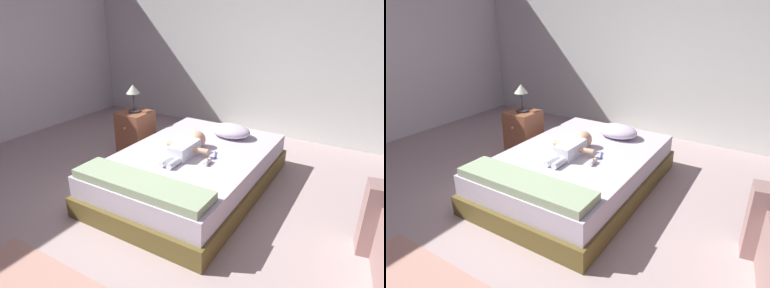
% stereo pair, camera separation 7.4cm
% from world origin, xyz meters
% --- Properties ---
extents(ground_plane, '(8.00, 8.00, 0.00)m').
position_xyz_m(ground_plane, '(0.00, 0.00, 0.00)').
color(ground_plane, '#B19B99').
extents(wall_behind_bed, '(8.00, 0.12, 2.75)m').
position_xyz_m(wall_behind_bed, '(0.00, 3.00, 1.37)').
color(wall_behind_bed, silver).
rests_on(wall_behind_bed, ground_plane).
extents(bed, '(1.41, 2.10, 0.40)m').
position_xyz_m(bed, '(0.05, 0.96, 0.20)').
color(bed, brown).
rests_on(bed, ground_plane).
extents(pillow, '(0.47, 0.32, 0.15)m').
position_xyz_m(pillow, '(0.20, 1.58, 0.48)').
color(pillow, silver).
rests_on(pillow, bed).
extents(baby, '(0.47, 0.69, 0.18)m').
position_xyz_m(baby, '(0.03, 0.93, 0.47)').
color(baby, white).
rests_on(baby, bed).
extents(toothbrush, '(0.08, 0.14, 0.02)m').
position_xyz_m(toothbrush, '(0.29, 1.03, 0.41)').
color(toothbrush, blue).
rests_on(toothbrush, bed).
extents(nightstand, '(0.38, 0.41, 0.56)m').
position_xyz_m(nightstand, '(-1.04, 1.38, 0.28)').
color(nightstand, brown).
rests_on(nightstand, ground_plane).
extents(lamp, '(0.17, 0.17, 0.35)m').
position_xyz_m(lamp, '(-1.04, 1.38, 0.82)').
color(lamp, '#333338').
rests_on(lamp, nightstand).
extents(blanket, '(1.26, 0.32, 0.08)m').
position_xyz_m(blanket, '(0.05, 0.13, 0.44)').
color(blanket, '#98B088').
rests_on(blanket, bed).
extents(baby_bottle, '(0.05, 0.12, 0.07)m').
position_xyz_m(baby_bottle, '(0.31, 0.81, 0.43)').
color(baby_bottle, white).
rests_on(baby_bottle, bed).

